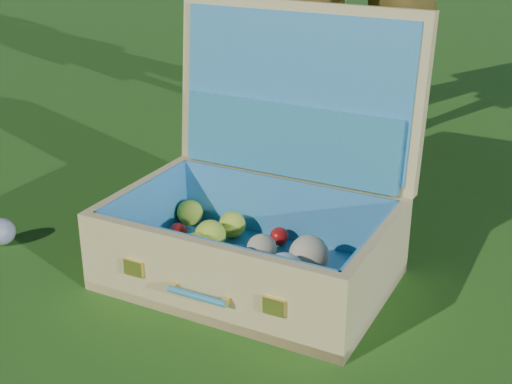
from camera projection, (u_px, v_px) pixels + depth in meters
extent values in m
plane|color=#215114|center=(231.00, 237.00, 1.67)|extent=(60.00, 60.00, 0.00)
sphere|color=teal|center=(2.00, 232.00, 1.63)|extent=(0.06, 0.06, 0.06)
cube|color=#D5BA73|center=(249.00, 275.00, 1.48)|extent=(0.64, 0.52, 0.02)
cube|color=#D5BA73|center=(204.00, 283.00, 1.31)|extent=(0.54, 0.18, 0.17)
cube|color=#D5BA73|center=(286.00, 212.00, 1.60)|extent=(0.54, 0.18, 0.17)
cube|color=#D5BA73|center=(141.00, 218.00, 1.57)|extent=(0.12, 0.32, 0.17)
cube|color=#D5BA73|center=(376.00, 274.00, 1.34)|extent=(0.12, 0.32, 0.17)
cube|color=teal|center=(249.00, 270.00, 1.48)|extent=(0.59, 0.47, 0.01)
cube|color=teal|center=(208.00, 275.00, 1.32)|extent=(0.50, 0.16, 0.15)
cube|color=teal|center=(284.00, 210.00, 1.58)|extent=(0.50, 0.16, 0.15)
cube|color=teal|center=(146.00, 215.00, 1.56)|extent=(0.10, 0.32, 0.15)
cube|color=teal|center=(370.00, 268.00, 1.34)|extent=(0.10, 0.32, 0.15)
cube|color=#D5BA73|center=(297.00, 91.00, 1.53)|extent=(0.56, 0.23, 0.38)
cube|color=teal|center=(293.00, 92.00, 1.51)|extent=(0.51, 0.19, 0.33)
cube|color=teal|center=(289.00, 141.00, 1.54)|extent=(0.49, 0.18, 0.16)
cube|color=#F2C659|center=(134.00, 268.00, 1.36)|extent=(0.04, 0.02, 0.03)
cube|color=#F2C659|center=(274.00, 307.00, 1.23)|extent=(0.04, 0.02, 0.03)
cylinder|color=teal|center=(197.00, 296.00, 1.29)|extent=(0.12, 0.05, 0.01)
cube|color=#F2C659|center=(173.00, 287.00, 1.32)|extent=(0.02, 0.02, 0.01)
cube|color=#F2C659|center=(226.00, 302.00, 1.28)|extent=(0.02, 0.02, 0.01)
sphere|color=white|center=(129.00, 258.00, 1.46)|extent=(0.06, 0.06, 0.06)
sphere|color=#FF4615|center=(173.00, 271.00, 1.41)|extent=(0.05, 0.05, 0.05)
sphere|color=gold|center=(215.00, 279.00, 1.36)|extent=(0.08, 0.08, 0.08)
sphere|color=#FF4615|center=(269.00, 296.00, 1.33)|extent=(0.05, 0.05, 0.05)
sphere|color=#BBCA31|center=(321.00, 306.00, 1.28)|extent=(0.07, 0.07, 0.07)
sphere|color=#BBCA31|center=(155.00, 245.00, 1.51)|extent=(0.06, 0.06, 0.06)
sphere|color=#BBCA31|center=(196.00, 249.00, 1.48)|extent=(0.07, 0.07, 0.07)
sphere|color=#0F1F4B|center=(238.00, 260.00, 1.44)|extent=(0.06, 0.06, 0.06)
sphere|color=white|center=(284.00, 273.00, 1.38)|extent=(0.08, 0.08, 0.08)
sphere|color=gold|center=(332.00, 289.00, 1.34)|extent=(0.06, 0.06, 0.06)
sphere|color=#B3100E|center=(178.00, 232.00, 1.59)|extent=(0.04, 0.04, 0.04)
sphere|color=#BBCA31|center=(210.00, 235.00, 1.54)|extent=(0.07, 0.07, 0.07)
sphere|color=beige|center=(262.00, 249.00, 1.49)|extent=(0.06, 0.06, 0.06)
sphere|color=beige|center=(309.00, 255.00, 1.45)|extent=(0.08, 0.08, 0.08)
sphere|color=#FF4615|center=(355.00, 272.00, 1.41)|extent=(0.05, 0.05, 0.05)
sphere|color=#BBCA31|center=(190.00, 213.00, 1.66)|extent=(0.06, 0.06, 0.06)
sphere|color=#BBCA31|center=(232.00, 225.00, 1.60)|extent=(0.06, 0.06, 0.06)
sphere|color=#B3100E|center=(279.00, 236.00, 1.57)|extent=(0.04, 0.04, 0.04)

